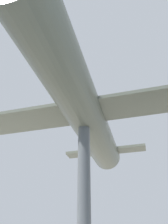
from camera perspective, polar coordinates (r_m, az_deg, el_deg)
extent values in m
cylinder|color=slate|center=(9.63, 0.00, -22.63)|extent=(0.57, 0.57, 6.83)
cylinder|color=slate|center=(11.23, 0.00, 0.00)|extent=(5.90, 13.39, 1.94)
cube|color=slate|center=(11.23, 0.00, 0.00)|extent=(18.02, 7.50, 0.18)
cube|color=slate|center=(16.46, 5.54, -10.20)|extent=(5.87, 2.71, 0.18)
cube|color=slate|center=(16.95, 5.32, -6.40)|extent=(0.50, 1.10, 2.33)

